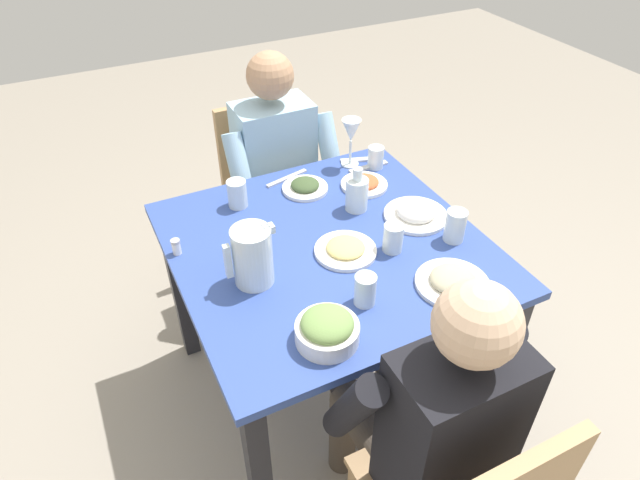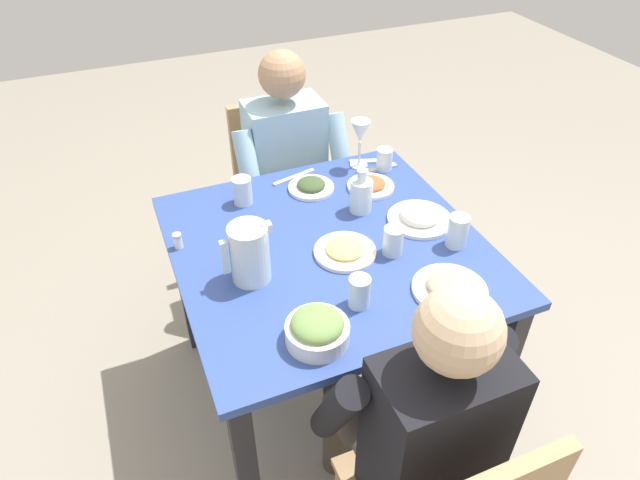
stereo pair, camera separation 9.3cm
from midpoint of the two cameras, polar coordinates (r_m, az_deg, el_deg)
ground_plane at (r=2.37m, az=-0.48°, el=-14.82°), size 8.00×8.00×0.00m
dining_table at (r=1.90m, az=-0.58°, el=-3.13°), size 0.99×0.99×0.76m
chair_near at (r=2.63m, az=-6.41°, el=5.55°), size 0.40×0.40×0.86m
diner_near at (r=2.39m, az=-4.88°, el=6.11°), size 0.48×0.53×1.16m
diner_far at (r=1.56m, az=9.14°, el=-17.23°), size 0.48×0.53×1.16m
water_pitcher at (r=1.65m, az=-8.59°, el=-1.69°), size 0.16×0.12×0.19m
salad_bowl at (r=1.49m, az=-1.06°, el=-9.18°), size 0.17×0.17×0.09m
plate_fries at (r=1.78m, az=1.15°, el=-0.98°), size 0.20×0.20×0.04m
plate_rice_curry at (r=2.10m, az=3.30°, el=5.82°), size 0.18×0.18×0.04m
plate_yoghurt at (r=1.96m, az=8.45°, el=2.84°), size 0.22×0.22×0.06m
plate_dolmas at (r=2.08m, az=-2.84°, el=5.50°), size 0.17×0.17×0.04m
plate_beans at (r=1.70m, az=11.96°, el=-4.21°), size 0.22×0.22×0.05m
water_glass_by_pitcher at (r=1.85m, az=12.35°, el=1.41°), size 0.07×0.07×0.11m
water_glass_center at (r=1.78m, az=6.04°, el=0.19°), size 0.07×0.07×0.10m
water_glass_near_left at (r=1.59m, az=2.99°, el=-5.17°), size 0.06×0.06×0.10m
water_glass_far_right at (r=2.21m, az=4.53°, el=8.45°), size 0.06×0.06×0.09m
water_glass_far_left at (r=2.00m, az=-9.84°, el=4.69°), size 0.07×0.07×0.10m
wine_glass at (r=2.18m, az=1.97°, el=10.95°), size 0.08×0.08×0.20m
oil_carafe at (r=1.96m, az=2.43°, el=4.60°), size 0.08×0.08×0.16m
salt_shaker at (r=1.84m, az=-15.98°, el=-0.69°), size 0.03×0.03×0.05m
fork_near at (r=2.27m, az=3.08°, el=8.24°), size 0.17×0.08×0.01m
knife_near at (r=2.16m, az=-4.68°, el=6.33°), size 0.18×0.06×0.01m
fork_far at (r=2.23m, az=3.80°, el=7.48°), size 0.17×0.03×0.01m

